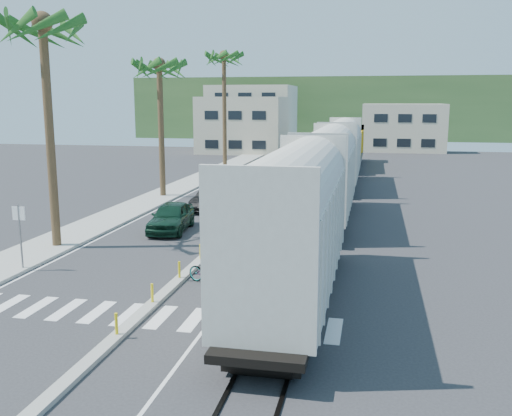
{
  "coord_description": "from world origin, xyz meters",
  "views": [
    {
      "loc": [
        7.75,
        -19.75,
        7.41
      ],
      "look_at": [
        1.94,
        8.45,
        2.0
      ],
      "focal_mm": 40.0,
      "sensor_mm": 36.0,
      "label": 1
    }
  ],
  "objects_px": {
    "street_sign": "(20,227)",
    "car_lead": "(171,217)",
    "car_second": "(213,198)",
    "cyclist": "(209,266)"
  },
  "relations": [
    {
      "from": "street_sign",
      "to": "car_lead",
      "type": "distance_m",
      "value": 9.65
    },
    {
      "from": "car_second",
      "to": "cyclist",
      "type": "relative_size",
      "value": 2.1
    },
    {
      "from": "car_second",
      "to": "cyclist",
      "type": "distance_m",
      "value": 16.3
    },
    {
      "from": "car_lead",
      "to": "car_second",
      "type": "relative_size",
      "value": 1.02
    },
    {
      "from": "car_second",
      "to": "cyclist",
      "type": "height_order",
      "value": "cyclist"
    },
    {
      "from": "street_sign",
      "to": "car_second",
      "type": "height_order",
      "value": "street_sign"
    },
    {
      "from": "car_lead",
      "to": "car_second",
      "type": "xyz_separation_m",
      "value": [
        0.56,
        6.84,
        -0.04
      ]
    },
    {
      "from": "car_second",
      "to": "cyclist",
      "type": "bearing_deg",
      "value": -68.79
    },
    {
      "from": "street_sign",
      "to": "car_lead",
      "type": "height_order",
      "value": "street_sign"
    },
    {
      "from": "street_sign",
      "to": "cyclist",
      "type": "relative_size",
      "value": 1.26
    }
  ]
}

